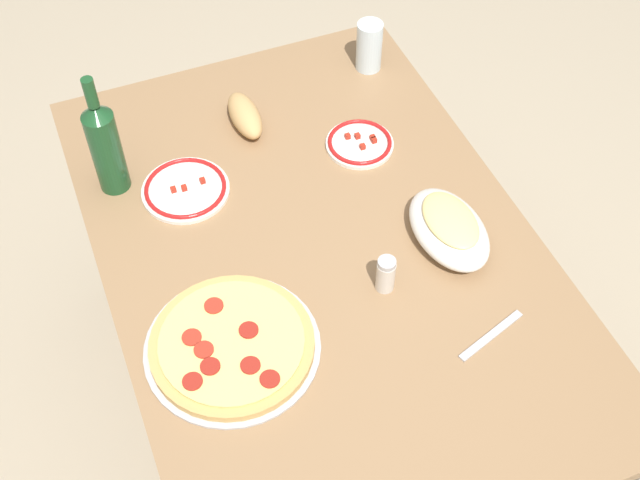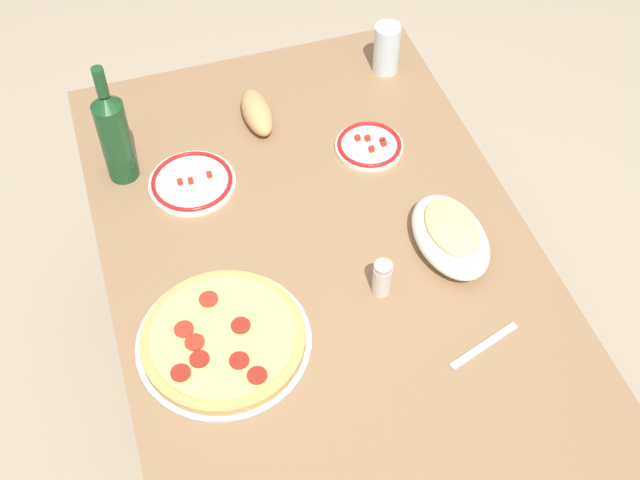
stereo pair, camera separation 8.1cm
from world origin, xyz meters
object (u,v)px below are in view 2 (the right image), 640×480
object	(u,v)px
side_plate_far	(369,145)
spice_shaker	(382,278)
bread_loaf	(257,112)
baked_pasta_dish	(451,234)
side_plate_near	(192,182)
dining_table	(320,279)
pepperoni_pizza	(223,339)
wine_bottle	(114,134)
water_glass	(387,49)

from	to	relation	value
side_plate_far	spice_shaker	bearing A→B (deg)	-16.71
bread_loaf	spice_shaker	bearing A→B (deg)	10.87
baked_pasta_dish	side_plate_near	world-z (taller)	baked_pasta_dish
dining_table	pepperoni_pizza	xyz separation A→B (m)	(0.17, -0.25, 0.13)
wine_bottle	dining_table	bearing A→B (deg)	46.04
water_glass	pepperoni_pizza	bearing A→B (deg)	-41.25
dining_table	baked_pasta_dish	bearing A→B (deg)	73.34
spice_shaker	pepperoni_pizza	bearing A→B (deg)	-85.93
pepperoni_pizza	bread_loaf	size ratio (longest dim) A/B	2.13
pepperoni_pizza	side_plate_far	distance (m)	0.63
bread_loaf	side_plate_far	bearing A→B (deg)	53.25
water_glass	spice_shaker	xyz separation A→B (m)	(0.66, -0.26, -0.02)
pepperoni_pizza	side_plate_near	xyz separation A→B (m)	(-0.44, 0.03, -0.01)
baked_pasta_dish	spice_shaker	bearing A→B (deg)	-70.43
dining_table	water_glass	xyz separation A→B (m)	(-0.52, 0.35, 0.18)
water_glass	wine_bottle	bearing A→B (deg)	-76.92
baked_pasta_dish	side_plate_near	bearing A→B (deg)	-125.61
baked_pasta_dish	spice_shaker	xyz separation A→B (m)	(0.06, -0.18, 0.00)
spice_shaker	dining_table	bearing A→B (deg)	-148.91
side_plate_far	side_plate_near	bearing A→B (deg)	-91.82
baked_pasta_dish	side_plate_near	size ratio (longest dim) A/B	1.19
dining_table	side_plate_near	distance (m)	0.37
bread_loaf	spice_shaker	size ratio (longest dim) A/B	1.88
pepperoni_pizza	wine_bottle	bearing A→B (deg)	-168.03
dining_table	spice_shaker	distance (m)	0.23
baked_pasta_dish	water_glass	world-z (taller)	water_glass
dining_table	baked_pasta_dish	world-z (taller)	baked_pasta_dish
water_glass	side_plate_far	size ratio (longest dim) A/B	0.82
wine_bottle	spice_shaker	bearing A→B (deg)	42.33
baked_pasta_dish	wine_bottle	world-z (taller)	wine_bottle
baked_pasta_dish	side_plate_far	size ratio (longest dim) A/B	1.47
dining_table	pepperoni_pizza	bearing A→B (deg)	-56.58
spice_shaker	side_plate_far	bearing A→B (deg)	163.29
side_plate_near	spice_shaker	size ratio (longest dim) A/B	2.31
pepperoni_pizza	water_glass	world-z (taller)	water_glass
side_plate_far	spice_shaker	size ratio (longest dim) A/B	1.88
wine_bottle	side_plate_near	xyz separation A→B (m)	(0.08, 0.14, -0.12)
spice_shaker	water_glass	bearing A→B (deg)	158.57
wine_bottle	side_plate_near	world-z (taller)	wine_bottle
pepperoni_pizza	water_glass	distance (m)	0.91
dining_table	spice_shaker	bearing A→B (deg)	31.09
pepperoni_pizza	spice_shaker	size ratio (longest dim) A/B	4.02
dining_table	pepperoni_pizza	size ratio (longest dim) A/B	3.92
dining_table	water_glass	distance (m)	0.65
side_plate_near	baked_pasta_dish	bearing A→B (deg)	54.39
bread_loaf	spice_shaker	xyz separation A→B (m)	(0.57, 0.11, 0.01)
pepperoni_pizza	wine_bottle	world-z (taller)	wine_bottle
water_glass	side_plate_near	world-z (taller)	water_glass
dining_table	wine_bottle	world-z (taller)	wine_bottle
pepperoni_pizza	water_glass	size ratio (longest dim) A/B	2.60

